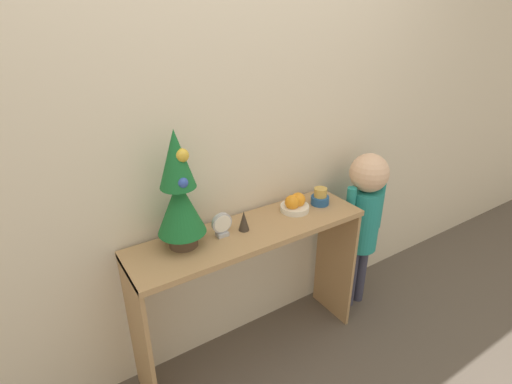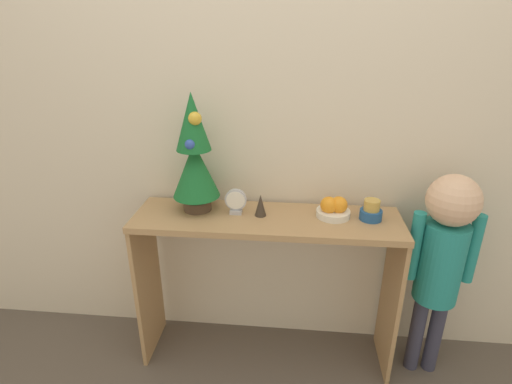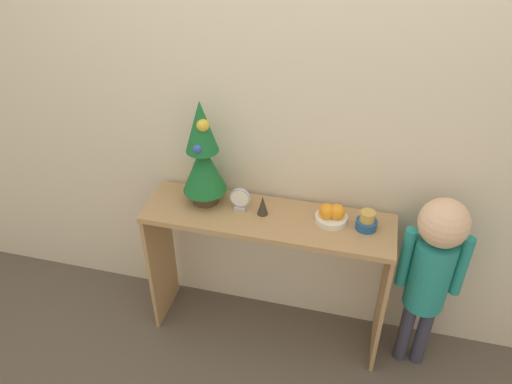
% 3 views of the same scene
% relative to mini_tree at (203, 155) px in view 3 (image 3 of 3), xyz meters
% --- Properties ---
extents(ground_plane, '(12.00, 12.00, 0.00)m').
position_rel_mini_tree_xyz_m(ground_plane, '(0.34, -0.22, -1.08)').
color(ground_plane, brown).
extents(back_wall, '(7.00, 0.05, 2.50)m').
position_rel_mini_tree_xyz_m(back_wall, '(0.34, 0.17, 0.17)').
color(back_wall, beige).
rests_on(back_wall, ground_plane).
extents(console_table, '(1.24, 0.34, 0.81)m').
position_rel_mini_tree_xyz_m(console_table, '(0.34, -0.05, -0.46)').
color(console_table, tan).
rests_on(console_table, ground_plane).
extents(mini_tree, '(0.22, 0.22, 0.56)m').
position_rel_mini_tree_xyz_m(mini_tree, '(0.00, 0.00, 0.00)').
color(mini_tree, '#4C3828').
rests_on(mini_tree, console_table).
extents(fruit_bowl, '(0.16, 0.16, 0.10)m').
position_rel_mini_tree_xyz_m(fruit_bowl, '(0.64, -0.01, -0.23)').
color(fruit_bowl, silver).
rests_on(fruit_bowl, console_table).
extents(singing_bowl, '(0.10, 0.10, 0.10)m').
position_rel_mini_tree_xyz_m(singing_bowl, '(0.81, -0.03, -0.23)').
color(singing_bowl, '#235189').
rests_on(singing_bowl, console_table).
extents(desk_clock, '(0.10, 0.04, 0.12)m').
position_rel_mini_tree_xyz_m(desk_clock, '(0.19, -0.03, -0.21)').
color(desk_clock, '#B2B2B7').
rests_on(desk_clock, console_table).
extents(figurine, '(0.05, 0.05, 0.10)m').
position_rel_mini_tree_xyz_m(figurine, '(0.31, -0.04, -0.22)').
color(figurine, '#382D23').
rests_on(figurine, console_table).
extents(child_figure, '(0.31, 0.23, 1.06)m').
position_rel_mini_tree_xyz_m(child_figure, '(1.14, -0.07, -0.39)').
color(child_figure, '#38384C').
rests_on(child_figure, ground_plane).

